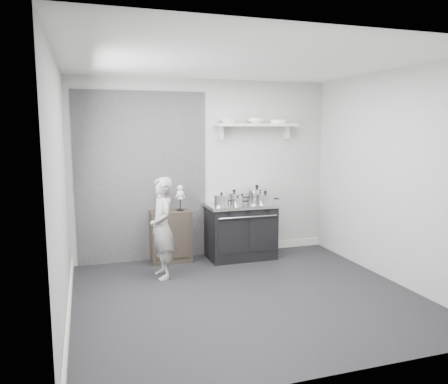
{
  "coord_description": "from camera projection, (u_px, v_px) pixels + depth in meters",
  "views": [
    {
      "loc": [
        -1.76,
        -4.63,
        1.97
      ],
      "look_at": [
        0.04,
        0.95,
        1.11
      ],
      "focal_mm": 35.0,
      "sensor_mm": 36.0,
      "label": 1
    }
  ],
  "objects": [
    {
      "name": "child",
      "position": [
        162.0,
        228.0,
        5.73
      ],
      "size": [
        0.37,
        0.52,
        1.34
      ],
      "primitive_type": "imported",
      "rotation": [
        0.0,
        0.0,
        -1.46
      ],
      "color": "gray",
      "rests_on": "ground"
    },
    {
      "name": "side_cabinet",
      "position": [
        171.0,
        236.0,
        6.47
      ],
      "size": [
        0.59,
        0.34,
        0.76
      ],
      "primitive_type": "cube",
      "color": "black",
      "rests_on": "ground"
    },
    {
      "name": "pot_front_center",
      "position": [
        238.0,
        201.0,
        6.43
      ],
      "size": [
        0.25,
        0.17,
        0.14
      ],
      "color": "silver",
      "rests_on": "stove"
    },
    {
      "name": "pot_back_left",
      "position": [
        234.0,
        197.0,
        6.68
      ],
      "size": [
        0.38,
        0.29,
        0.2
      ],
      "color": "silver",
      "rests_on": "stove"
    },
    {
      "name": "stove",
      "position": [
        241.0,
        230.0,
        6.65
      ],
      "size": [
        1.05,
        0.66,
        0.85
      ],
      "color": "black",
      "rests_on": "ground"
    },
    {
      "name": "plate_stack",
      "position": [
        278.0,
        122.0,
        6.81
      ],
      "size": [
        0.27,
        0.27,
        0.06
      ],
      "primitive_type": "cylinder",
      "color": "white",
      "rests_on": "wall_shelf"
    },
    {
      "name": "pot_back_right",
      "position": [
        257.0,
        194.0,
        6.78
      ],
      "size": [
        0.41,
        0.32,
        0.26
      ],
      "color": "silver",
      "rests_on": "stove"
    },
    {
      "name": "bowl_large",
      "position": [
        228.0,
        121.0,
        6.56
      ],
      "size": [
        0.27,
        0.27,
        0.07
      ],
      "primitive_type": "imported",
      "color": "white",
      "rests_on": "wall_shelf"
    },
    {
      "name": "wall_shelf",
      "position": [
        257.0,
        126.0,
        6.71
      ],
      "size": [
        1.3,
        0.26,
        0.24
      ],
      "color": "silver",
      "rests_on": "room_shell"
    },
    {
      "name": "bowl_small",
      "position": [
        256.0,
        121.0,
        6.69
      ],
      "size": [
        0.25,
        0.25,
        0.08
      ],
      "primitive_type": "imported",
      "color": "white",
      "rests_on": "wall_shelf"
    },
    {
      "name": "ground",
      "position": [
        245.0,
        296.0,
        5.18
      ],
      "size": [
        4.0,
        4.0,
        0.0
      ],
      "primitive_type": "plane",
      "color": "black",
      "rests_on": "ground"
    },
    {
      "name": "skeleton_torso",
      "position": [
        180.0,
        196.0,
        6.43
      ],
      "size": [
        0.12,
        0.08,
        0.44
      ],
      "primitive_type": null,
      "color": "beige",
      "rests_on": "side_cabinet"
    },
    {
      "name": "room_shell",
      "position": [
        235.0,
        157.0,
        5.06
      ],
      "size": [
        4.02,
        3.62,
        2.71
      ],
      "color": "#A1A19E",
      "rests_on": "ground"
    },
    {
      "name": "skeleton_full",
      "position": [
        161.0,
        197.0,
        6.34
      ],
      "size": [
        0.12,
        0.08,
        0.43
      ],
      "primitive_type": null,
      "color": "beige",
      "rests_on": "side_cabinet"
    },
    {
      "name": "pot_front_right",
      "position": [
        265.0,
        199.0,
        6.54
      ],
      "size": [
        0.37,
        0.28,
        0.2
      ],
      "color": "silver",
      "rests_on": "stove"
    },
    {
      "name": "pot_front_left",
      "position": [
        222.0,
        200.0,
        6.36
      ],
      "size": [
        0.31,
        0.22,
        0.2
      ],
      "color": "silver",
      "rests_on": "stove"
    }
  ]
}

